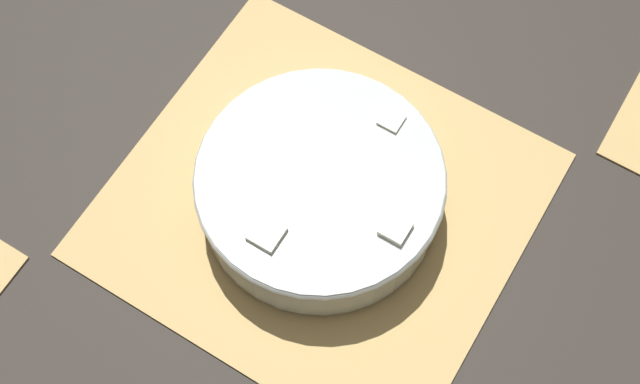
{
  "coord_description": "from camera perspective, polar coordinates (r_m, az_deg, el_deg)",
  "views": [
    {
      "loc": [
        0.2,
        -0.33,
        0.89
      ],
      "look_at": [
        0.0,
        0.0,
        0.03
      ],
      "focal_mm": 50.0,
      "sensor_mm": 36.0,
      "label": 1
    }
  ],
  "objects": [
    {
      "name": "ground_plane",
      "position": [
        0.97,
        0.0,
        -0.81
      ],
      "size": [
        6.0,
        6.0,
        0.0
      ],
      "primitive_type": "plane",
      "color": "#2D2823"
    },
    {
      "name": "bamboo_mat_center",
      "position": [
        0.97,
        0.0,
        -0.73
      ],
      "size": [
        0.43,
        0.4,
        0.01
      ],
      "color": "tan",
      "rests_on": "ground_plane"
    },
    {
      "name": "fruit_salad_bowl",
      "position": [
        0.93,
        -0.0,
        0.27
      ],
      "size": [
        0.26,
        0.26,
        0.08
      ],
      "color": "silver",
      "rests_on": "bamboo_mat_center"
    }
  ]
}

